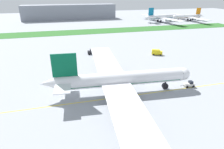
{
  "coord_description": "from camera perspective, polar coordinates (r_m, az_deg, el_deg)",
  "views": [
    {
      "loc": [
        -15.15,
        -60.65,
        34.75
      ],
      "look_at": [
        3.11,
        8.85,
        3.49
      ],
      "focal_mm": 31.23,
      "sensor_mm": 36.0,
      "label": 1
    }
  ],
  "objects": [
    {
      "name": "ground_plane",
      "position": [
        71.52,
        -0.61,
        -5.56
      ],
      "size": [
        600.0,
        600.0,
        0.0
      ],
      "primitive_type": "plane",
      "color": "#9399A0",
      "rests_on": "ground"
    },
    {
      "name": "apron_taxi_line",
      "position": [
        68.62,
        0.1,
        -6.91
      ],
      "size": [
        280.0,
        0.36,
        0.01
      ],
      "primitive_type": "cube",
      "color": "yellow",
      "rests_on": "ground"
    },
    {
      "name": "grass_median_strip",
      "position": [
        181.17,
        -9.87,
        12.13
      ],
      "size": [
        320.0,
        24.0,
        0.1
      ],
      "primitive_type": "cube",
      "color": "#2D6628",
      "rests_on": "ground"
    },
    {
      "name": "airliner_foreground",
      "position": [
        69.49,
        1.93,
        -1.44
      ],
      "size": [
        54.33,
        87.57,
        16.06
      ],
      "color": "white",
      "rests_on": "ground"
    },
    {
      "name": "pushback_tug",
      "position": [
        81.76,
        21.71,
        -2.63
      ],
      "size": [
        5.69,
        2.65,
        2.29
      ],
      "color": "white",
      "rests_on": "ground"
    },
    {
      "name": "ground_crew_wingwalker_port",
      "position": [
        79.22,
        8.73,
        -2.02
      ],
      "size": [
        0.53,
        0.36,
        1.58
      ],
      "color": "black",
      "rests_on": "ground"
    },
    {
      "name": "service_truck_baggage_loader",
      "position": [
        116.42,
        12.97,
        6.4
      ],
      "size": [
        6.27,
        4.26,
        3.13
      ],
      "color": "yellow",
      "rests_on": "ground"
    },
    {
      "name": "service_truck_fuel_bowser",
      "position": [
        115.65,
        -5.52,
        6.78
      ],
      "size": [
        6.21,
        2.54,
        3.15
      ],
      "color": "black",
      "rests_on": "ground"
    },
    {
      "name": "parked_airliner_far_left",
      "position": [
        244.94,
        14.22,
        15.99
      ],
      "size": [
        45.88,
        72.56,
        16.39
      ],
      "color": "white",
      "rests_on": "ground"
    },
    {
      "name": "parked_airliner_far_centre",
      "position": [
        264.11,
        21.41,
        15.52
      ],
      "size": [
        42.6,
        67.03,
        14.76
      ],
      "color": "white",
      "rests_on": "ground"
    },
    {
      "name": "terminal_building",
      "position": [
        265.28,
        -12.25,
        17.45
      ],
      "size": [
        115.2,
        20.0,
        18.0
      ],
      "primitive_type": "cube",
      "color": "gray",
      "rests_on": "ground"
    }
  ]
}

